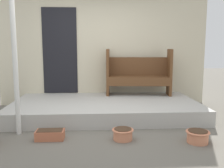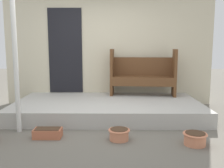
# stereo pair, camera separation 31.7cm
# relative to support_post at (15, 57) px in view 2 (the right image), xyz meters

# --- Properties ---
(ground_plane) EXTENTS (24.00, 24.00, 0.00)m
(ground_plane) POSITION_rel_support_post_xyz_m (1.28, 0.09, -1.23)
(ground_plane) COLOR #666056
(porch_slab) EXTENTS (3.75, 1.95, 0.28)m
(porch_slab) POSITION_rel_support_post_xyz_m (1.43, 1.07, -1.09)
(porch_slab) COLOR #B2AFA8
(porch_slab) RESTS_ON ground_plane
(house_wall) EXTENTS (4.95, 0.08, 2.60)m
(house_wall) POSITION_rel_support_post_xyz_m (1.39, 2.07, 0.07)
(house_wall) COLOR beige
(house_wall) RESTS_ON ground_plane
(support_post) EXTENTS (0.08, 0.08, 2.46)m
(support_post) POSITION_rel_support_post_xyz_m (0.00, 0.00, 0.00)
(support_post) COLOR silver
(support_post) RESTS_ON ground_plane
(bench) EXTENTS (1.50, 0.53, 1.06)m
(bench) POSITION_rel_support_post_xyz_m (2.23, 1.73, -0.43)
(bench) COLOR brown
(bench) RESTS_ON porch_slab
(flower_pot_middle) EXTENTS (0.33, 0.33, 0.17)m
(flower_pot_middle) POSITION_rel_support_post_xyz_m (1.65, -0.36, -1.14)
(flower_pot_middle) COLOR tan
(flower_pot_middle) RESTS_ON ground_plane
(flower_pot_right) EXTENTS (0.35, 0.35, 0.18)m
(flower_pot_right) POSITION_rel_support_post_xyz_m (2.73, -0.54, -1.13)
(flower_pot_right) COLOR tan
(flower_pot_right) RESTS_ON ground_plane
(planter_box_rect) EXTENTS (0.42, 0.23, 0.15)m
(planter_box_rect) POSITION_rel_support_post_xyz_m (0.55, -0.28, -1.16)
(planter_box_rect) COLOR #B26042
(planter_box_rect) RESTS_ON ground_plane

